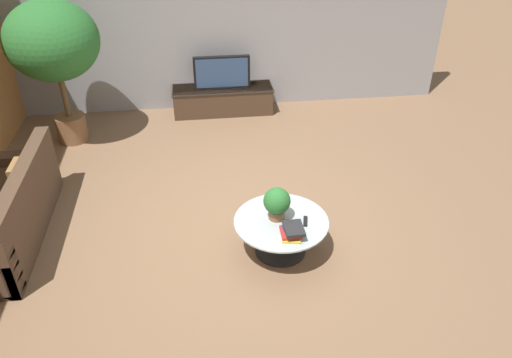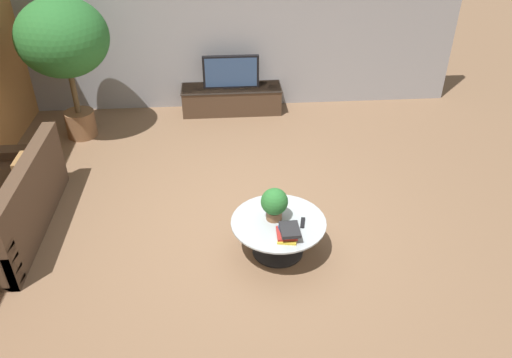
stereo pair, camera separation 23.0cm
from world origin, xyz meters
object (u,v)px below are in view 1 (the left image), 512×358
television (222,73)px  potted_palm_tall (53,45)px  media_console (223,99)px  potted_plant_tabletop (277,202)px  coffee_table (281,230)px  couch_by_wall (5,216)px

television → potted_palm_tall: size_ratio=0.44×
media_console → potted_plant_tabletop: bearing=-84.8°
coffee_table → potted_palm_tall: bearing=132.8°
coffee_table → potted_plant_tabletop: potted_plant_tabletop is taller
television → potted_plant_tabletop: television is taller
television → potted_plant_tabletop: 3.50m
potted_palm_tall → couch_by_wall: bearing=-97.6°
couch_by_wall → potted_plant_tabletop: 2.99m
television → couch_by_wall: bearing=-131.6°
couch_by_wall → potted_plant_tabletop: size_ratio=5.66×
potted_plant_tabletop → coffee_table: bearing=-49.7°
media_console → coffee_table: media_console is taller
television → coffee_table: (0.36, -3.54, -0.40)m
coffee_table → potted_palm_tall: size_ratio=0.48×
media_console → potted_palm_tall: (-2.29, -0.68, 1.22)m
couch_by_wall → potted_plant_tabletop: couch_by_wall is taller
coffee_table → potted_palm_tall: (-2.65, 2.86, 1.16)m
potted_plant_tabletop → television: bearing=95.2°
media_console → coffee_table: 3.56m
media_console → potted_palm_tall: potted_palm_tall is taller
coffee_table → potted_plant_tabletop: (-0.04, 0.05, 0.32)m
media_console → couch_by_wall: (-2.59, -2.92, 0.06)m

